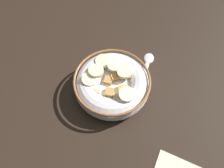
{
  "coord_description": "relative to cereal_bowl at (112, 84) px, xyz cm",
  "views": [
    {
      "loc": [
        -12.14,
        22.28,
        46.86
      ],
      "look_at": [
        0.0,
        0.0,
        3.0
      ],
      "focal_mm": 34.41,
      "sensor_mm": 36.0,
      "label": 1
    }
  ],
  "objects": [
    {
      "name": "cereal_bowl",
      "position": [
        0.0,
        0.0,
        0.0
      ],
      "size": [
        17.96,
        17.96,
        6.15
      ],
      "color": "silver",
      "rests_on": "ground_plane"
    },
    {
      "name": "spoon",
      "position": [
        -4.78,
        -10.41,
        -2.57
      ],
      "size": [
        5.29,
        16.13,
        0.8
      ],
      "color": "silver",
      "rests_on": "ground_plane"
    },
    {
      "name": "ground_plane",
      "position": [
        -0.03,
        0.04,
        -3.88
      ],
      "size": [
        105.82,
        105.82,
        2.0
      ],
      "primitive_type": "cube",
      "color": "black"
    }
  ]
}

